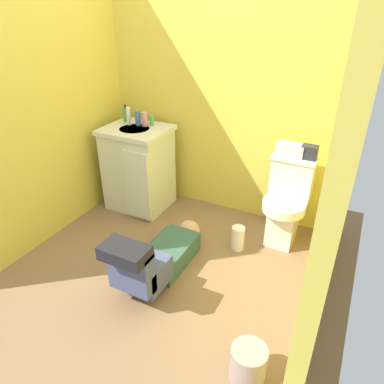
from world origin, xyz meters
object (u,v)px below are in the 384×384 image
(toilet, at_px, (286,202))
(toiletry_bag, at_px, (309,152))
(faucet, at_px, (144,119))
(bottle_green, at_px, (152,120))
(vanity_cabinet, at_px, (139,168))
(person_plumber, at_px, (157,257))
(bottle_pink, at_px, (145,119))
(trash_can, at_px, (248,363))
(soap_dispenser, at_px, (126,115))
(tissue_box, at_px, (290,150))
(bottle_white, at_px, (129,116))
(bottle_blue, at_px, (138,118))
(paper_towel_roll, at_px, (238,238))

(toilet, bearing_deg, toiletry_bag, 40.77)
(toilet, distance_m, faucet, 1.53)
(bottle_green, bearing_deg, vanity_cabinet, -126.51)
(person_plumber, relative_size, bottle_pink, 8.20)
(toilet, bearing_deg, person_plumber, -128.46)
(toilet, height_order, bottle_pink, bottle_pink)
(bottle_green, bearing_deg, trash_can, -44.08)
(person_plumber, bearing_deg, toilet, 51.54)
(person_plumber, relative_size, soap_dispenser, 6.42)
(vanity_cabinet, xyz_separation_m, soap_dispenser, (-0.19, 0.13, 0.47))
(faucet, relative_size, bottle_pink, 0.77)
(vanity_cabinet, bearing_deg, tissue_box, 6.60)
(person_plumber, distance_m, bottle_green, 1.35)
(tissue_box, bearing_deg, bottle_white, -176.03)
(bottle_blue, relative_size, bottle_green, 1.33)
(bottle_blue, distance_m, bottle_pink, 0.07)
(soap_dispenser, bearing_deg, toilet, -1.93)
(trash_can, distance_m, paper_towel_roll, 1.18)
(vanity_cabinet, height_order, toiletry_bag, toiletry_bag)
(soap_dispenser, bearing_deg, paper_towel_roll, -15.66)
(toiletry_bag, bearing_deg, vanity_cabinet, -174.04)
(person_plumber, height_order, bottle_blue, bottle_blue)
(faucet, distance_m, tissue_box, 1.40)
(bottle_blue, bearing_deg, tissue_box, 3.24)
(tissue_box, relative_size, bottle_blue, 1.63)
(vanity_cabinet, relative_size, faucet, 8.20)
(person_plumber, height_order, bottle_white, bottle_white)
(vanity_cabinet, distance_m, tissue_box, 1.46)
(faucet, height_order, bottle_green, bottle_green)
(bottle_white, bearing_deg, soap_dispenser, 140.18)
(faucet, xyz_separation_m, tissue_box, (1.40, 0.02, -0.07))
(toilet, relative_size, soap_dispenser, 4.52)
(person_plumber, distance_m, paper_towel_roll, 0.73)
(bottle_pink, bearing_deg, bottle_blue, -168.20)
(bottle_pink, bearing_deg, person_plumber, -54.17)
(toilet, xyz_separation_m, soap_dispenser, (-1.64, 0.05, 0.52))
(bottle_pink, distance_m, bottle_green, 0.07)
(faucet, bearing_deg, tissue_box, 0.64)
(bottle_white, xyz_separation_m, bottle_pink, (0.15, 0.04, -0.02))
(vanity_cabinet, relative_size, paper_towel_roll, 3.88)
(person_plumber, xyz_separation_m, bottle_green, (-0.62, 0.97, 0.69))
(tissue_box, relative_size, trash_can, 1.00)
(vanity_cabinet, relative_size, bottle_white, 4.86)
(toilet, distance_m, tissue_box, 0.44)
(soap_dispenser, distance_m, bottle_pink, 0.24)
(person_plumber, distance_m, toiletry_bag, 1.44)
(vanity_cabinet, distance_m, bottle_blue, 0.48)
(trash_can, bearing_deg, soap_dispenser, 140.97)
(soap_dispenser, xyz_separation_m, bottle_green, (0.29, 0.00, -0.02))
(tissue_box, distance_m, toiletry_bag, 0.15)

